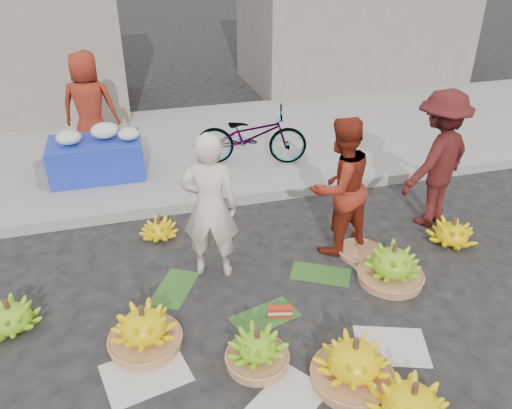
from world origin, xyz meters
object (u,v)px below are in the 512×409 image
object	(u,v)px
banana_bunch_0	(144,329)
banana_bunch_4	(392,265)
flower_table	(97,156)
bicycle	(251,136)
vendor_cream	(210,207)

from	to	relation	value
banana_bunch_0	banana_bunch_4	distance (m)	2.66
flower_table	bicycle	world-z (taller)	bicycle
banana_bunch_4	bicycle	size ratio (longest dim) A/B	0.40
flower_table	bicycle	bearing A→B (deg)	-3.57
vendor_cream	bicycle	xyz separation A→B (m)	(1.15, 2.52, -0.25)
banana_bunch_4	vendor_cream	distance (m)	2.05
flower_table	banana_bunch_0	bearing A→B (deg)	-83.90
banana_bunch_0	banana_bunch_4	size ratio (longest dim) A/B	0.95
vendor_cream	banana_bunch_0	bearing A→B (deg)	67.54
banana_bunch_0	flower_table	distance (m)	3.66
flower_table	bicycle	xyz separation A→B (m)	(2.32, -0.17, 0.13)
banana_bunch_4	vendor_cream	xyz separation A→B (m)	(-1.82, 0.70, 0.62)
bicycle	banana_bunch_4	bearing A→B (deg)	-152.43
banana_bunch_4	bicycle	xyz separation A→B (m)	(-0.67, 3.22, 0.37)
banana_bunch_0	flower_table	bearing A→B (deg)	95.39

